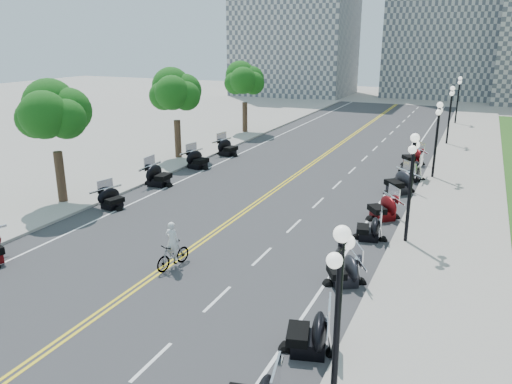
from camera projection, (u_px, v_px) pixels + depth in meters
The scene contains 46 objects.
ground at pixel (198, 245), 22.69m from camera, with size 160.00×160.00×0.00m, color gray.
road at pixel (279, 187), 31.40m from camera, with size 16.00×90.00×0.01m, color #333335.
centerline_yellow_a at pixel (277, 187), 31.44m from camera, with size 0.12×90.00×0.00m, color yellow.
centerline_yellow_b at pixel (281, 187), 31.35m from camera, with size 0.12×90.00×0.00m, color yellow.
edge_line_north at pixel (382, 200), 28.88m from camera, with size 0.12×90.00×0.00m, color white.
edge_line_south at pixel (192, 176), 33.91m from camera, with size 0.12×90.00×0.00m, color white.
lane_dash_4 at pixel (152, 362), 14.47m from camera, with size 0.12×2.00×0.00m, color white.
lane_dash_5 at pixel (217, 299), 17.95m from camera, with size 0.12×2.00×0.00m, color white.
lane_dash_6 at pixel (262, 256), 21.43m from camera, with size 0.12×2.00×0.00m, color white.
lane_dash_7 at pixel (294, 226), 24.92m from camera, with size 0.12×2.00×0.00m, color white.
lane_dash_8 at pixel (318, 203), 28.40m from camera, with size 0.12×2.00×0.00m, color white.
lane_dash_9 at pixel (337, 185), 31.88m from camera, with size 0.12×2.00×0.00m, color white.
lane_dash_10 at pixel (352, 170), 35.36m from camera, with size 0.12×2.00×0.00m, color white.
lane_dash_11 at pixel (365, 158), 38.85m from camera, with size 0.12×2.00×0.00m, color white.
lane_dash_12 at pixel (375, 148), 42.33m from camera, with size 0.12×2.00×0.00m, color white.
lane_dash_13 at pixel (384, 140), 45.81m from camera, with size 0.12×2.00×0.00m, color white.
lane_dash_14 at pixel (391, 133), 49.29m from camera, with size 0.12×2.00×0.00m, color white.
lane_dash_15 at pixel (398, 127), 52.78m from camera, with size 0.12×2.00×0.00m, color white.
lane_dash_16 at pixel (404, 121), 56.26m from camera, with size 0.12×2.00×0.00m, color white.
lane_dash_17 at pixel (409, 116), 59.74m from camera, with size 0.12×2.00×0.00m, color white.
lane_dash_18 at pixel (413, 112), 63.23m from camera, with size 0.12×2.00×0.00m, color white.
lane_dash_19 at pixel (417, 108), 66.71m from camera, with size 0.12×2.00×0.00m, color white.
sidewalk_north at pixel (457, 208), 27.25m from camera, with size 5.00×90.00×0.15m, color #9E9991.
sidewalk_south at pixel (142, 169), 35.50m from camera, with size 5.00×90.00×0.15m, color #9E9991.
distant_block_a at pixel (296, 12), 79.90m from camera, with size 18.00×14.00×26.00m, color gray.
street_lamp_1 at pixel (337, 326), 11.58m from camera, with size 0.50×1.20×4.90m, color black, non-canonical shape.
street_lamp_2 at pixel (410, 189), 22.03m from camera, with size 0.50×1.20×4.90m, color black, non-canonical shape.
street_lamp_3 at pixel (436, 140), 32.48m from camera, with size 0.50×1.20×4.90m, color black, non-canonical shape.
street_lamp_4 at pixel (450, 115), 42.93m from camera, with size 0.50×1.20×4.90m, color black, non-canonical shape.
street_lamp_5 at pixel (458, 100), 53.37m from camera, with size 0.50×1.20×4.90m, color black, non-canonical shape.
tree_2 at pixel (54, 120), 26.96m from camera, with size 4.80×4.80×9.20m, color #235619, non-canonical shape.
tree_3 at pixel (176, 97), 37.40m from camera, with size 4.80×4.80×9.20m, color #235619, non-canonical shape.
tree_4 at pixel (245, 84), 47.85m from camera, with size 4.80×4.80×9.20m, color #235619, non-canonical shape.
motorcycle_n_4 at pixel (309, 331), 14.76m from camera, with size 2.01×2.01×1.41m, color black, non-canonical shape.
motorcycle_n_5 at pixel (344, 269), 18.88m from camera, with size 1.82×1.82×1.27m, color black, non-canonical shape.
motorcycle_n_6 at pixel (369, 227), 23.10m from camera, with size 1.77×1.77×1.24m, color black, non-canonical shape.
motorcycle_n_7 at pixel (383, 206), 25.68m from camera, with size 1.99×1.99×1.40m, color #590A0C, non-canonical shape.
motorcycle_n_8 at pixel (399, 181), 30.01m from camera, with size 2.21×2.21×1.55m, color black, non-canonical shape.
motorcycle_n_9 at pixel (410, 169), 32.73m from camera, with size 2.17×2.17×1.52m, color black, non-canonical shape.
motorcycle_n_10 at pixel (413, 156), 36.69m from camera, with size 1.97×1.97×1.38m, color #590A0C, non-canonical shape.
motorcycle_s_6 at pixel (111, 197), 27.37m from camera, with size 1.78×1.78×1.25m, color black, non-canonical shape.
motorcycle_s_7 at pixel (158, 174), 31.55m from camera, with size 2.15×2.15×1.50m, color black, non-canonical shape.
motorcycle_s_8 at pixel (198, 158), 35.79m from camera, with size 2.04×2.04×1.43m, color black, non-canonical shape.
motorcycle_s_9 at pixel (228, 146), 39.68m from camera, with size 2.08×2.08×1.45m, color black, non-canonical shape.
bicycle at pixel (173, 255), 20.28m from camera, with size 0.51×1.82×1.09m, color #A51414.
cyclist_rider at pixel (171, 224), 19.88m from camera, with size 0.60×0.39×1.64m, color white.
Camera 1 is at (11.05, -18.02, 9.01)m, focal length 35.00 mm.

